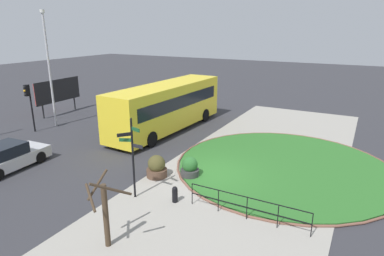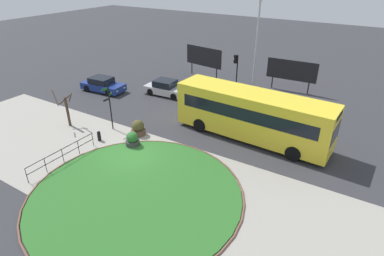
# 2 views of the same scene
# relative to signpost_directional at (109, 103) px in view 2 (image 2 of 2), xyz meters

# --- Properties ---
(ground) EXTENTS (120.00, 120.00, 0.00)m
(ground) POSITION_rel_signpost_directional_xyz_m (3.78, -2.04, -2.10)
(ground) COLOR #333338
(sidewalk_paving) EXTENTS (32.00, 8.87, 0.02)m
(sidewalk_paving) POSITION_rel_signpost_directional_xyz_m (3.78, -3.61, -2.09)
(sidewalk_paving) COLOR #9E998E
(sidewalk_paving) RESTS_ON ground
(grass_island) EXTENTS (11.23, 11.23, 0.10)m
(grass_island) POSITION_rel_signpost_directional_xyz_m (6.54, -4.97, -2.05)
(grass_island) COLOR #2D6B28
(grass_island) RESTS_ON ground
(grass_kerb_ring) EXTENTS (11.54, 11.54, 0.11)m
(grass_kerb_ring) POSITION_rel_signpost_directional_xyz_m (6.54, -4.97, -2.05)
(grass_kerb_ring) COLOR brown
(grass_kerb_ring) RESTS_ON ground
(signpost_directional) EXTENTS (0.55, 1.07, 3.64)m
(signpost_directional) POSITION_rel_signpost_directional_xyz_m (0.00, 0.00, 0.00)
(signpost_directional) COLOR black
(signpost_directional) RESTS_ON ground
(bollard_foreground) EXTENTS (0.25, 0.25, 0.74)m
(bollard_foreground) POSITION_rel_signpost_directional_xyz_m (0.49, -1.78, -1.72)
(bollard_foreground) COLOR black
(bollard_foreground) RESTS_ON ground
(railing_grass_edge) EXTENTS (0.06, 4.87, 0.98)m
(railing_grass_edge) POSITION_rel_signpost_directional_xyz_m (0.67, -4.93, -1.46)
(railing_grass_edge) COLOR black
(railing_grass_edge) RESTS_ON ground
(bus_yellow) EXTENTS (10.96, 3.09, 3.36)m
(bus_yellow) POSITION_rel_signpost_directional_xyz_m (9.25, 4.15, -0.30)
(bus_yellow) COLOR yellow
(bus_yellow) RESTS_ON ground
(car_near_lane) EXTENTS (4.35, 2.12, 1.36)m
(car_near_lane) POSITION_rel_signpost_directional_xyz_m (-6.42, 5.39, -1.47)
(car_near_lane) COLOR navy
(car_near_lane) RESTS_ON ground
(car_far_lane) EXTENTS (4.22, 2.06, 1.40)m
(car_far_lane) POSITION_rel_signpost_directional_xyz_m (-0.68, 7.83, -1.46)
(car_far_lane) COLOR #B7B7BC
(car_far_lane) RESTS_ON ground
(traffic_light_near) EXTENTS (0.49, 0.26, 3.42)m
(traffic_light_near) POSITION_rel_signpost_directional_xyz_m (4.22, 12.37, 0.41)
(traffic_light_near) COLOR black
(traffic_light_near) RESTS_ON ground
(lamppost_tall) EXTENTS (0.32, 0.32, 8.40)m
(lamppost_tall) POSITION_rel_signpost_directional_xyz_m (6.11, 12.22, 2.39)
(lamppost_tall) COLOR #B7B7BC
(lamppost_tall) RESTS_ON ground
(billboard_left) EXTENTS (4.56, 0.79, 3.21)m
(billboard_left) POSITION_rel_signpost_directional_xyz_m (-0.36, 14.33, 0.05)
(billboard_left) COLOR black
(billboard_left) RESTS_ON ground
(billboard_right) EXTENTS (4.72, 0.32, 2.99)m
(billboard_right) POSITION_rel_signpost_directional_xyz_m (8.84, 14.92, -0.10)
(billboard_right) COLOR black
(billboard_right) RESTS_ON ground
(planter_near_signpost) EXTENTS (1.03, 1.03, 1.14)m
(planter_near_signpost) POSITION_rel_signpost_directional_xyz_m (2.23, 0.33, -1.59)
(planter_near_signpost) COLOR brown
(planter_near_signpost) RESTS_ON ground
(planter_kerbside) EXTENTS (0.93, 0.93, 1.08)m
(planter_kerbside) POSITION_rel_signpost_directional_xyz_m (2.98, -1.15, -1.62)
(planter_kerbside) COLOR #383838
(planter_kerbside) RESTS_ON ground
(street_tree_bare) EXTENTS (1.44, 1.56, 2.85)m
(street_tree_bare) POSITION_rel_signpost_directional_xyz_m (-3.19, -1.31, -0.68)
(street_tree_bare) COLOR #423323
(street_tree_bare) RESTS_ON ground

